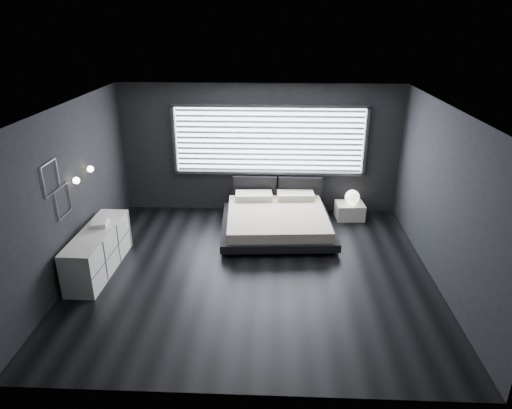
{
  "coord_description": "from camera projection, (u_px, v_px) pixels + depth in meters",
  "views": [
    {
      "loc": [
        0.34,
        -6.78,
        4.06
      ],
      "look_at": [
        0.0,
        0.85,
        0.9
      ],
      "focal_mm": 32.0,
      "sensor_mm": 36.0,
      "label": 1
    }
  ],
  "objects": [
    {
      "name": "room",
      "position": [
        254.0,
        196.0,
        7.29
      ],
      "size": [
        6.04,
        6.0,
        2.8
      ],
      "color": "black",
      "rests_on": "ground"
    },
    {
      "name": "orb_lamp",
      "position": [
        352.0,
        197.0,
        9.7
      ],
      "size": [
        0.31,
        0.31,
        0.31
      ],
      "primitive_type": "sphere",
      "color": "white",
      "rests_on": "nightstand"
    },
    {
      "name": "bed",
      "position": [
        277.0,
        220.0,
        9.17
      ],
      "size": [
        2.33,
        2.24,
        0.57
      ],
      "color": "black",
      "rests_on": "ground"
    },
    {
      "name": "dresser",
      "position": [
        99.0,
        250.0,
        7.76
      ],
      "size": [
        0.56,
        1.86,
        0.74
      ],
      "color": "white",
      "rests_on": "ground"
    },
    {
      "name": "sconce_near",
      "position": [
        76.0,
        180.0,
        7.37
      ],
      "size": [
        0.18,
        0.11,
        0.11
      ],
      "color": "silver",
      "rests_on": "ground"
    },
    {
      "name": "sconce_far",
      "position": [
        90.0,
        169.0,
        7.93
      ],
      "size": [
        0.18,
        0.11,
        0.11
      ],
      "color": "silver",
      "rests_on": "ground"
    },
    {
      "name": "book_stack",
      "position": [
        99.0,
        223.0,
        7.82
      ],
      "size": [
        0.34,
        0.42,
        0.08
      ],
      "color": "silver",
      "rests_on": "dresser"
    },
    {
      "name": "wall_art_lower",
      "position": [
        63.0,
        201.0,
        7.14
      ],
      "size": [
        0.01,
        0.48,
        0.48
      ],
      "color": "#47474C",
      "rests_on": "ground"
    },
    {
      "name": "window",
      "position": [
        269.0,
        141.0,
        9.69
      ],
      "size": [
        4.14,
        0.09,
        1.52
      ],
      "color": "white",
      "rests_on": "ground"
    },
    {
      "name": "headboard",
      "position": [
        277.0,
        188.0,
        10.03
      ],
      "size": [
        1.96,
        0.16,
        0.52
      ],
      "color": "black",
      "rests_on": "ground"
    },
    {
      "name": "wall_art_upper",
      "position": [
        51.0,
        178.0,
        6.73
      ],
      "size": [
        0.01,
        0.48,
        0.48
      ],
      "color": "#47474C",
      "rests_on": "ground"
    },
    {
      "name": "nightstand",
      "position": [
        350.0,
        211.0,
        9.84
      ],
      "size": [
        0.62,
        0.53,
        0.34
      ],
      "primitive_type": "cube",
      "rotation": [
        0.0,
        0.0,
        0.07
      ],
      "color": "white",
      "rests_on": "ground"
    }
  ]
}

